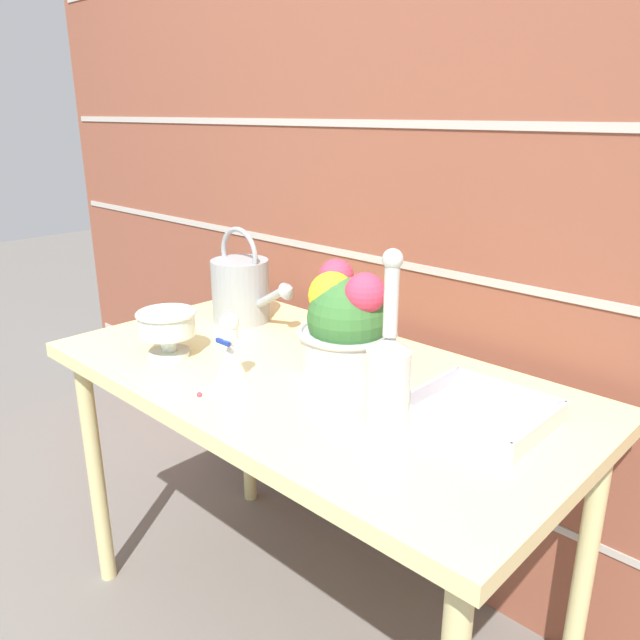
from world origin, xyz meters
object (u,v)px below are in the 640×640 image
Objects in this scene: flower_planter at (346,324)px; wire_tray at (480,414)px; glass_decanter at (388,370)px; crystal_pedestal_bowl at (167,326)px; figurine_vase at (231,356)px; watering_can at (242,288)px.

wire_tray is at bearing -1.35° from flower_planter.
glass_decanter reaches higher than flower_planter.
crystal_pedestal_bowl is 0.58× the size of wire_tray.
crystal_pedestal_bowl is 0.44m from flower_planter.
crystal_pedestal_bowl is 0.25m from figurine_vase.
wire_tray is (0.80, -0.07, -0.09)m from watering_can.
figurine_vase is at bearing -165.03° from glass_decanter.
flower_planter reaches higher than wire_tray.
watering_can is at bearing 172.17° from flower_planter.
glass_decanter is (0.68, -0.21, 0.01)m from watering_can.
wire_tray is at bearing 17.50° from crystal_pedestal_bowl.
watering_can reaches higher than crystal_pedestal_bowl.
glass_decanter reaches higher than figurine_vase.
glass_decanter is at bearing 14.97° from figurine_vase.
glass_decanter reaches higher than crystal_pedestal_bowl.
flower_planter is at bearing 148.19° from glass_decanter.
crystal_pedestal_bowl is at bearing -147.29° from flower_planter.
figurine_vase is (-0.35, -0.09, -0.04)m from glass_decanter.
glass_decanter is 1.35× the size of wire_tray.
glass_decanter reaches higher than watering_can.
flower_planter is 0.27m from glass_decanter.
glass_decanter is 0.37m from figurine_vase.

